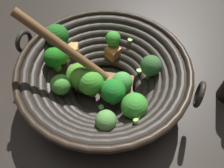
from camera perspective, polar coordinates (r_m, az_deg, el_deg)
The scene contains 2 objects.
ground_plane at distance 0.54m, azimuth -1.83°, elevation -2.13°, with size 4.00×4.00×0.00m, color #28231E.
wok at distance 0.49m, azimuth -2.29°, elevation 2.30°, with size 0.41×0.37×0.23m.
Camera 1 is at (0.05, -0.30, 0.45)m, focal length 35.38 mm.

